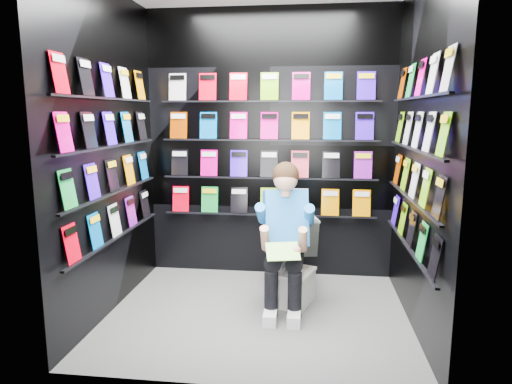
# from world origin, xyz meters

# --- Properties ---
(floor) EXTENTS (2.40, 2.40, 0.00)m
(floor) POSITION_xyz_m (0.00, 0.00, 0.00)
(floor) COLOR #5C5C5A
(floor) RESTS_ON ground
(wall_back) EXTENTS (2.40, 0.04, 2.60)m
(wall_back) POSITION_xyz_m (0.00, 1.00, 1.30)
(wall_back) COLOR black
(wall_back) RESTS_ON floor
(wall_front) EXTENTS (2.40, 0.04, 2.60)m
(wall_front) POSITION_xyz_m (0.00, -1.00, 1.30)
(wall_front) COLOR black
(wall_front) RESTS_ON floor
(wall_left) EXTENTS (0.04, 2.00, 2.60)m
(wall_left) POSITION_xyz_m (-1.20, 0.00, 1.30)
(wall_left) COLOR black
(wall_left) RESTS_ON floor
(wall_right) EXTENTS (0.04, 2.00, 2.60)m
(wall_right) POSITION_xyz_m (1.20, 0.00, 1.30)
(wall_right) COLOR black
(wall_right) RESTS_ON floor
(comics_back) EXTENTS (2.10, 0.06, 1.37)m
(comics_back) POSITION_xyz_m (0.00, 0.97, 1.31)
(comics_back) COLOR #E12C40
(comics_back) RESTS_ON wall_back
(comics_left) EXTENTS (0.06, 1.70, 1.37)m
(comics_left) POSITION_xyz_m (-1.17, 0.00, 1.31)
(comics_left) COLOR #E12C40
(comics_left) RESTS_ON wall_left
(comics_right) EXTENTS (0.06, 1.70, 1.37)m
(comics_right) POSITION_xyz_m (1.17, 0.00, 1.31)
(comics_right) COLOR #E12C40
(comics_right) RESTS_ON wall_right
(toilet) EXTENTS (0.58, 0.83, 0.73)m
(toilet) POSITION_xyz_m (0.21, 0.60, 0.37)
(toilet) COLOR white
(toilet) RESTS_ON floor
(longbox) EXTENTS (0.30, 0.40, 0.27)m
(longbox) POSITION_xyz_m (0.32, 0.24, 0.13)
(longbox) COLOR white
(longbox) RESTS_ON floor
(longbox_lid) EXTENTS (0.32, 0.42, 0.03)m
(longbox_lid) POSITION_xyz_m (0.32, 0.24, 0.28)
(longbox_lid) COLOR white
(longbox_lid) RESTS_ON longbox
(reader) EXTENTS (0.63, 0.79, 1.29)m
(reader) POSITION_xyz_m (0.21, 0.22, 0.74)
(reader) COLOR blue
(reader) RESTS_ON toilet
(held_comic) EXTENTS (0.28, 0.20, 0.11)m
(held_comic) POSITION_xyz_m (0.21, -0.13, 0.58)
(held_comic) COLOR #2AB45F
(held_comic) RESTS_ON reader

